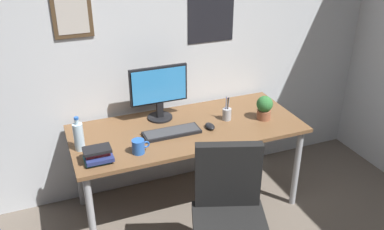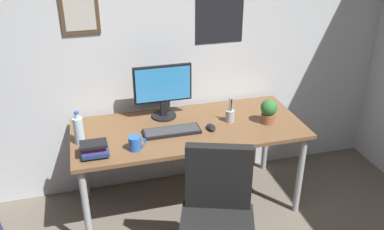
# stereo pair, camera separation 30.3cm
# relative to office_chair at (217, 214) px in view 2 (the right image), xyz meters

# --- Properties ---
(wall_back) EXTENTS (4.40, 0.10, 2.60)m
(wall_back) POSITION_rel_office_chair_xyz_m (-0.19, 1.26, 0.77)
(wall_back) COLOR silver
(wall_back) RESTS_ON ground_plane
(desk) EXTENTS (1.77, 0.77, 0.73)m
(desk) POSITION_rel_office_chair_xyz_m (0.02, 0.80, 0.14)
(desk) COLOR brown
(desk) RESTS_ON ground_plane
(office_chair) EXTENTS (0.59, 0.60, 0.95)m
(office_chair) POSITION_rel_office_chair_xyz_m (0.00, 0.00, 0.00)
(office_chair) COLOR black
(office_chair) RESTS_ON ground_plane
(monitor) EXTENTS (0.46, 0.20, 0.43)m
(monitor) POSITION_rel_office_chair_xyz_m (-0.12, 1.02, 0.44)
(monitor) COLOR black
(monitor) RESTS_ON desk
(keyboard) EXTENTS (0.43, 0.15, 0.03)m
(keyboard) POSITION_rel_office_chair_xyz_m (-0.12, 0.74, 0.22)
(keyboard) COLOR black
(keyboard) RESTS_ON desk
(computer_mouse) EXTENTS (0.06, 0.11, 0.04)m
(computer_mouse) POSITION_rel_office_chair_xyz_m (0.18, 0.71, 0.22)
(computer_mouse) COLOR black
(computer_mouse) RESTS_ON desk
(water_bottle) EXTENTS (0.07, 0.07, 0.25)m
(water_bottle) POSITION_rel_office_chair_xyz_m (-0.79, 0.76, 0.31)
(water_bottle) COLOR silver
(water_bottle) RESTS_ON desk
(coffee_mug_near) EXTENTS (0.13, 0.09, 0.10)m
(coffee_mug_near) POSITION_rel_office_chair_xyz_m (-0.42, 0.57, 0.25)
(coffee_mug_near) COLOR #2659B2
(coffee_mug_near) RESTS_ON desk
(potted_plant) EXTENTS (0.13, 0.13, 0.20)m
(potted_plant) POSITION_rel_office_chair_xyz_m (0.64, 0.71, 0.31)
(potted_plant) COLOR brown
(potted_plant) RESTS_ON desk
(pen_cup) EXTENTS (0.07, 0.07, 0.20)m
(pen_cup) POSITION_rel_office_chair_xyz_m (0.36, 0.80, 0.26)
(pen_cup) COLOR #9EA0A5
(pen_cup) RESTS_ON desk
(book_stack_left) EXTENTS (0.19, 0.16, 0.10)m
(book_stack_left) POSITION_rel_office_chair_xyz_m (-0.70, 0.57, 0.25)
(book_stack_left) COLOR #26727A
(book_stack_left) RESTS_ON desk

